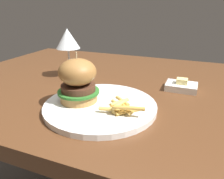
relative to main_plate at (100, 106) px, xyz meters
name	(u,v)px	position (x,y,z in m)	size (l,w,h in m)	color
dining_table	(143,111)	(0.06, 0.20, -0.09)	(1.37, 0.82, 0.74)	#56331C
main_plate	(100,106)	(0.00, 0.00, 0.00)	(0.28, 0.28, 0.01)	white
burger_sandwich	(78,80)	(-0.06, 0.00, 0.06)	(0.11, 0.11, 0.13)	#B78447
fries_pile	(122,107)	(0.06, -0.02, 0.02)	(0.11, 0.08, 0.03)	gold
wine_glass	(67,40)	(-0.21, 0.20, 0.12)	(0.08, 0.08, 0.17)	silver
butter_dish	(181,86)	(0.18, 0.21, 0.00)	(0.09, 0.07, 0.04)	white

